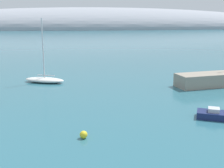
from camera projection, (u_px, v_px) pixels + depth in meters
The scene contains 4 objects.
distant_ridge at pixel (92, 28), 258.49m from camera, with size 376.31×82.71×35.54m, color #999EA8.
sailboat_white_outer_mooring at pixel (45, 79), 45.97m from camera, with size 6.74×4.38×9.80m.
motorboat_navy_foreground at pixel (221, 115), 29.59m from camera, with size 5.07×3.60×1.09m.
mooring_buoy_yellow at pixel (84, 135), 24.89m from camera, with size 0.66×0.66×0.66m, color yellow.
Camera 1 is at (-3.50, -8.83, 10.00)m, focal length 47.60 mm.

